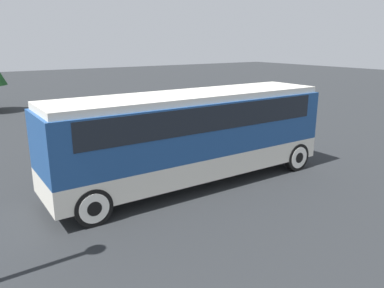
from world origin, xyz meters
name	(u,v)px	position (x,y,z in m)	size (l,w,h in m)	color
ground_plane	(192,183)	(0.00, 0.00, 0.00)	(120.00, 120.00, 0.00)	#26282B
tour_bus	(194,130)	(0.10, 0.00, 1.96)	(10.21, 2.56, 3.26)	silver
parked_car_near	(162,130)	(1.76, 5.28, 0.70)	(4.09, 1.81, 1.42)	silver
parked_car_mid	(127,123)	(0.90, 7.55, 0.74)	(4.16, 1.93, 1.51)	#BCBCC1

